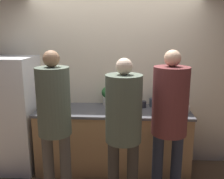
# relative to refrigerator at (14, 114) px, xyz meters

# --- Properties ---
(wall_back) EXTENTS (5.20, 0.06, 2.60)m
(wall_back) POSITION_rel_refrigerator_xyz_m (1.47, 0.37, 0.46)
(wall_back) COLOR beige
(wall_back) RESTS_ON ground_plane
(counter) EXTENTS (2.20, 0.72, 0.94)m
(counter) POSITION_rel_refrigerator_xyz_m (1.47, 0.02, -0.37)
(counter) COLOR #9E754C
(counter) RESTS_ON ground_plane
(refrigerator) EXTENTS (0.65, 0.72, 1.69)m
(refrigerator) POSITION_rel_refrigerator_xyz_m (0.00, 0.00, 0.00)
(refrigerator) COLOR white
(refrigerator) RESTS_ON ground_plane
(person_left) EXTENTS (0.38, 0.38, 1.84)m
(person_left) POSITION_rel_refrigerator_xyz_m (0.85, -0.78, 0.28)
(person_left) COLOR #4C4742
(person_left) RESTS_ON ground_plane
(person_center) EXTENTS (0.40, 0.40, 1.77)m
(person_center) POSITION_rel_refrigerator_xyz_m (1.64, -0.84, 0.24)
(person_center) COLOR #38332D
(person_center) RESTS_ON ground_plane
(person_right) EXTENTS (0.40, 0.40, 1.85)m
(person_right) POSITION_rel_refrigerator_xyz_m (2.16, -0.69, 0.30)
(person_right) COLOR #232838
(person_right) RESTS_ON ground_plane
(fruit_bowl) EXTENTS (0.35, 0.35, 0.15)m
(fruit_bowl) POSITION_rel_refrigerator_xyz_m (1.68, 0.20, 0.15)
(fruit_bowl) COLOR beige
(fruit_bowl) RESTS_ON counter
(utensil_crock) EXTENTS (0.12, 0.12, 0.29)m
(utensil_crock) POSITION_rel_refrigerator_xyz_m (2.07, 0.20, 0.16)
(utensil_crock) COLOR #3D424C
(utensil_crock) RESTS_ON counter
(bottle_clear) EXTENTS (0.06, 0.06, 0.15)m
(bottle_clear) POSITION_rel_refrigerator_xyz_m (2.51, -0.09, 0.15)
(bottle_clear) COLOR silver
(bottle_clear) RESTS_ON counter
(cup_black) EXTENTS (0.08, 0.08, 0.10)m
(cup_black) POSITION_rel_refrigerator_xyz_m (1.91, 0.14, 0.14)
(cup_black) COLOR #28282D
(cup_black) RESTS_ON counter
(cup_red) EXTENTS (0.08, 0.08, 0.09)m
(cup_red) POSITION_rel_refrigerator_xyz_m (0.61, -0.07, 0.14)
(cup_red) COLOR #A33D33
(cup_red) RESTS_ON counter
(potted_plant) EXTENTS (0.17, 0.17, 0.28)m
(potted_plant) POSITION_rel_refrigerator_xyz_m (1.37, 0.27, 0.25)
(potted_plant) COLOR beige
(potted_plant) RESTS_ON counter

